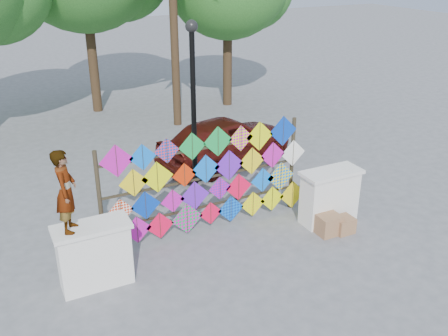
{
  "coord_description": "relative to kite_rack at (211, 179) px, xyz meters",
  "views": [
    {
      "loc": [
        -4.05,
        -8.27,
        5.82
      ],
      "look_at": [
        0.39,
        0.6,
        1.49
      ],
      "focal_mm": 40.0,
      "sensor_mm": 36.0,
      "label": 1
    }
  ],
  "objects": [
    {
      "name": "ground",
      "position": [
        -0.14,
        -0.73,
        -1.22
      ],
      "size": [
        80.0,
        80.0,
        0.0
      ],
      "primitive_type": "plane",
      "color": "gray",
      "rests_on": "ground"
    },
    {
      "name": "parapet_left",
      "position": [
        -2.84,
        -0.93,
        -0.57
      ],
      "size": [
        1.4,
        0.65,
        1.28
      ],
      "color": "white",
      "rests_on": "ground"
    },
    {
      "name": "parapet_right",
      "position": [
        2.56,
        -0.93,
        -0.57
      ],
      "size": [
        1.4,
        0.65,
        1.28
      ],
      "color": "white",
      "rests_on": "ground"
    },
    {
      "name": "kite_rack",
      "position": [
        0.0,
        0.0,
        0.0
      ],
      "size": [
        4.95,
        0.24,
        2.42
      ],
      "color": "#31291B",
      "rests_on": "ground"
    },
    {
      "name": "vendor_woman",
      "position": [
        -3.19,
        -0.93,
        0.82
      ],
      "size": [
        0.53,
        0.65,
        1.52
      ],
      "primitive_type": "imported",
      "rotation": [
        0.0,
        0.0,
        1.22
      ],
      "color": "#99999E",
      "rests_on": "parapet_left"
    },
    {
      "name": "sedan",
      "position": [
        2.0,
        3.28,
        -0.5
      ],
      "size": [
        4.5,
        2.67,
        1.44
      ],
      "primitive_type": "imported",
      "rotation": [
        0.0,
        0.0,
        1.82
      ],
      "color": "#4B110D",
      "rests_on": "ground"
    },
    {
      "name": "lamppost",
      "position": [
        0.16,
        1.27,
        1.47
      ],
      "size": [
        0.28,
        0.28,
        4.46
      ],
      "color": "black",
      "rests_on": "ground"
    },
    {
      "name": "cardboard_box_near",
      "position": [
        2.21,
        -1.38,
        -0.99
      ],
      "size": [
        0.51,
        0.45,
        0.45
      ],
      "primitive_type": "cube",
      "color": "#99704A",
      "rests_on": "ground"
    },
    {
      "name": "cardboard_box_far",
      "position": [
        2.56,
        -1.49,
        -1.04
      ],
      "size": [
        0.43,
        0.4,
        0.36
      ],
      "primitive_type": "cube",
      "color": "#99704A",
      "rests_on": "ground"
    }
  ]
}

